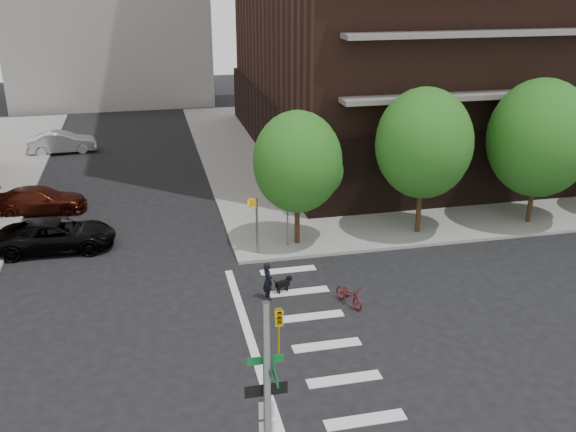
# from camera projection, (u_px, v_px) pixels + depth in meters

# --- Properties ---
(ground) EXTENTS (120.00, 120.00, 0.00)m
(ground) POSITION_uv_depth(u_px,v_px,m) (240.00, 356.00, 21.38)
(ground) COLOR black
(ground) RESTS_ON ground
(sidewalk_ne) EXTENTS (39.00, 33.00, 0.15)m
(sidewalk_ne) POSITION_uv_depth(u_px,v_px,m) (468.00, 143.00, 46.95)
(sidewalk_ne) COLOR gray
(sidewalk_ne) RESTS_ON ground
(crosswalk) EXTENTS (3.85, 13.00, 0.01)m
(crosswalk) POSITION_uv_depth(u_px,v_px,m) (304.00, 348.00, 21.84)
(crosswalk) COLOR silver
(crosswalk) RESTS_ON ground
(tree_a) EXTENTS (4.00, 4.00, 5.90)m
(tree_a) POSITION_uv_depth(u_px,v_px,m) (297.00, 162.00, 28.47)
(tree_a) COLOR #301E11
(tree_a) RESTS_ON sidewalk_ne
(tree_b) EXTENTS (4.50, 4.50, 6.65)m
(tree_b) POSITION_uv_depth(u_px,v_px,m) (424.00, 143.00, 29.53)
(tree_b) COLOR #301E11
(tree_b) RESTS_ON sidewalk_ne
(tree_c) EXTENTS (5.00, 5.00, 6.80)m
(tree_c) POSITION_uv_depth(u_px,v_px,m) (540.00, 138.00, 30.81)
(tree_c) COLOR #301E11
(tree_c) RESTS_ON sidewalk_ne
(pedestrian_signal) EXTENTS (2.18, 0.67, 2.60)m
(pedestrian_signal) POSITION_uv_depth(u_px,v_px,m) (263.00, 216.00, 28.39)
(pedestrian_signal) COLOR slate
(pedestrian_signal) RESTS_ON sidewalk_ne
(parked_car_black) EXTENTS (2.55, 5.24, 1.44)m
(parked_car_black) POSITION_uv_depth(u_px,v_px,m) (57.00, 235.00, 29.22)
(parked_car_black) COLOR black
(parked_car_black) RESTS_ON ground
(parked_car_maroon) EXTENTS (2.18, 4.84, 1.38)m
(parked_car_maroon) POSITION_uv_depth(u_px,v_px,m) (40.00, 200.00, 33.73)
(parked_car_maroon) COLOR #3D120A
(parked_car_maroon) RESTS_ON ground
(parked_car_silver) EXTENTS (1.93, 4.66, 1.50)m
(parked_car_silver) POSITION_uv_depth(u_px,v_px,m) (62.00, 142.00, 44.59)
(parked_car_silver) COLOR silver
(parked_car_silver) RESTS_ON ground
(scooter) EXTENTS (1.06, 1.65, 0.82)m
(scooter) POSITION_uv_depth(u_px,v_px,m) (349.00, 295.00, 24.54)
(scooter) COLOR maroon
(scooter) RESTS_ON ground
(dog_walker) EXTENTS (0.63, 0.48, 1.54)m
(dog_walker) POSITION_uv_depth(u_px,v_px,m) (268.00, 281.00, 24.85)
(dog_walker) COLOR black
(dog_walker) RESTS_ON ground
(dog) EXTENTS (0.71, 0.43, 0.60)m
(dog) POSITION_uv_depth(u_px,v_px,m) (283.00, 283.00, 25.49)
(dog) COLOR black
(dog) RESTS_ON ground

